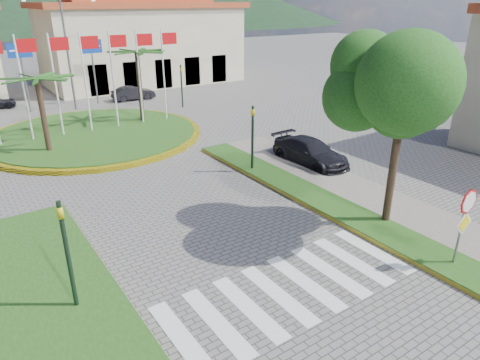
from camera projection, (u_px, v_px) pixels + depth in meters
sidewalk_right at (472, 254)px, 13.74m from camera, size 4.00×28.00×0.15m
verge_right at (451, 265)px, 13.11m from camera, size 1.60×28.00×0.18m
median_left at (28, 338)px, 10.27m from camera, size 5.00×14.00×0.18m
crosswalk at (289, 289)px, 12.16m from camera, size 8.00×3.00×0.01m
roundabout_island at (95, 134)px, 25.80m from camera, size 12.70×12.70×6.00m
stop_sign at (465, 216)px, 12.48m from camera, size 0.80×0.11×2.65m
deciduous_tree at (406, 82)px, 13.79m from camera, size 3.60×3.60×6.80m
traffic_light_left at (66, 247)px, 10.61m from camera, size 0.15×0.18×3.20m
traffic_light_right at (253, 133)px, 19.85m from camera, size 0.15×0.18×3.20m
traffic_light_far at (181, 82)px, 32.33m from camera, size 0.18×0.15×3.20m
direction_sign_west at (22, 63)px, 30.29m from camera, size 1.60×0.14×5.20m
direction_sign_east at (93, 58)px, 32.89m from camera, size 1.60×0.14×5.20m
street_lamp_centre at (67, 48)px, 30.74m from camera, size 4.80×0.16×8.00m
building_right at (142, 42)px, 41.75m from camera, size 19.08×9.54×8.05m
car_dark_b at (133, 93)px, 35.32m from camera, size 3.52×1.38×1.14m
car_side_right at (310, 152)px, 21.31m from camera, size 1.93×4.43×1.27m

